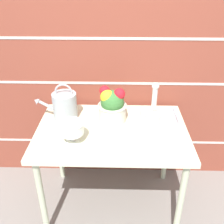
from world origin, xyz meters
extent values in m
plane|color=gray|center=(0.00, 0.00, 0.00)|extent=(12.00, 12.00, 0.00)
cube|color=brown|center=(0.00, 0.44, 1.10)|extent=(3.60, 0.08, 2.20)
cube|color=beige|center=(0.00, 0.40, 0.34)|extent=(3.53, 0.00, 0.02)
cube|color=beige|center=(0.00, 0.40, 0.92)|extent=(3.53, 0.00, 0.02)
cube|color=beige|center=(0.00, 0.40, 1.28)|extent=(3.53, 0.00, 0.02)
cube|color=beige|center=(0.00, 0.00, 0.72)|extent=(1.07, 0.72, 0.04)
cylinder|color=beige|center=(-0.48, -0.30, 0.35)|extent=(0.04, 0.04, 0.70)
cylinder|color=beige|center=(0.48, -0.30, 0.35)|extent=(0.04, 0.04, 0.70)
cylinder|color=beige|center=(-0.48, 0.30, 0.35)|extent=(0.04, 0.04, 0.70)
cylinder|color=beige|center=(0.48, 0.30, 0.35)|extent=(0.04, 0.04, 0.70)
cylinder|color=#9EA3A8|center=(-0.35, 0.14, 0.84)|extent=(0.18, 0.18, 0.20)
cylinder|color=#9EA3A8|center=(-0.49, 0.14, 0.85)|extent=(0.14, 0.02, 0.09)
cone|color=#9EA3A8|center=(-0.56, 0.14, 0.89)|extent=(0.05, 0.05, 0.06)
torus|color=#9EA3A8|center=(-0.35, 0.14, 0.96)|extent=(0.13, 0.01, 0.13)
cylinder|color=silver|center=(-0.25, -0.15, 0.75)|extent=(0.10, 0.10, 0.01)
cylinder|color=silver|center=(-0.25, -0.15, 0.78)|extent=(0.03, 0.03, 0.06)
sphere|color=silver|center=(-0.25, -0.15, 0.78)|extent=(0.04, 0.04, 0.04)
cylinder|color=silver|center=(-0.25, -0.15, 0.85)|extent=(0.16, 0.16, 0.07)
torus|color=silver|center=(-0.25, -0.15, 0.88)|extent=(0.17, 0.17, 0.01)
cylinder|color=beige|center=(0.00, 0.12, 0.80)|extent=(0.20, 0.20, 0.13)
torus|color=beige|center=(0.00, 0.12, 0.87)|extent=(0.21, 0.21, 0.01)
sphere|color=#387033|center=(0.00, 0.12, 0.90)|extent=(0.17, 0.17, 0.17)
sphere|color=yellow|center=(-0.04, 0.11, 0.94)|extent=(0.10, 0.10, 0.10)
sphere|color=red|center=(-0.06, 0.14, 0.97)|extent=(0.08, 0.08, 0.08)
sphere|color=red|center=(0.05, 0.11, 0.96)|extent=(0.08, 0.08, 0.08)
cylinder|color=silver|center=(0.27, -0.05, 0.82)|extent=(0.10, 0.10, 0.16)
cone|color=silver|center=(0.27, -0.05, 0.92)|extent=(0.10, 0.10, 0.04)
cylinder|color=silver|center=(0.27, -0.05, 1.01)|extent=(0.03, 0.03, 0.15)
sphere|color=silver|center=(0.27, -0.05, 1.10)|extent=(0.05, 0.05, 0.05)
cube|color=#B7B7BC|center=(0.35, 0.14, 0.74)|extent=(0.26, 0.23, 0.01)
cube|color=#B7B7BC|center=(0.35, 0.02, 0.76)|extent=(0.26, 0.01, 0.04)
cube|color=#B7B7BC|center=(0.35, 0.25, 0.76)|extent=(0.26, 0.01, 0.04)
cube|color=#B7B7BC|center=(0.22, 0.14, 0.76)|extent=(0.01, 0.23, 0.04)
cube|color=#B7B7BC|center=(0.48, 0.14, 0.76)|extent=(0.01, 0.23, 0.04)
camera|label=1|loc=(0.04, -1.55, 1.77)|focal=42.00mm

